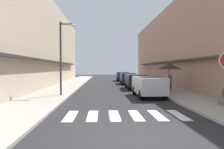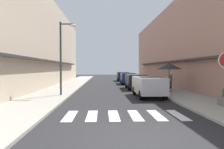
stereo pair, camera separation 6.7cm
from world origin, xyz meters
The scene contains 13 objects.
ground_plane centered at (0.00, 17.12, 0.00)m, with size 94.18×94.18×0.00m, color #232326.
sidewalk_left centered at (-4.96, 17.12, 0.06)m, with size 3.20×59.93×0.12m, color #9E998E.
sidewalk_right centered at (4.96, 17.12, 0.06)m, with size 3.20×59.93×0.12m, color #9E998E.
building_row_left centered at (-9.06, 18.26, 4.93)m, with size 5.50×40.53×9.87m.
building_row_right centered at (9.06, 18.26, 4.63)m, with size 5.50×40.53×9.27m.
crosswalk centered at (0.00, 3.10, 0.01)m, with size 5.20×2.20×0.01m.
parked_car_near centered at (2.31, 8.98, 0.92)m, with size 1.84×4.22×1.47m.
parked_car_mid centered at (2.31, 15.08, 0.92)m, with size 1.87×4.17×1.47m.
parked_car_far centered at (2.31, 21.80, 0.92)m, with size 1.87×4.21×1.47m.
parked_car_distant centered at (2.31, 28.60, 0.92)m, with size 1.83×3.92×1.47m.
street_lamp centered at (-3.85, 9.60, 3.38)m, with size 1.19×0.28×5.34m.
cafe_umbrella centered at (4.69, 11.78, 2.25)m, with size 2.17×2.17×2.42m.
pedestrian_walking_near centered at (5.47, 13.87, 0.93)m, with size 0.34×0.34×1.56m.
Camera 2 is at (-0.94, -6.23, 2.08)m, focal length 34.38 mm.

